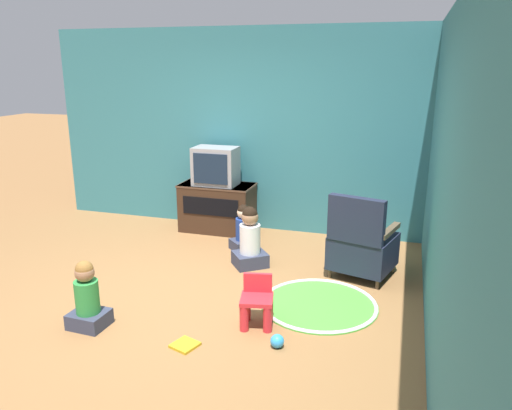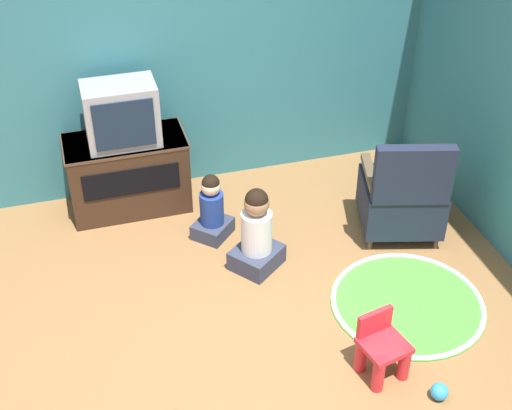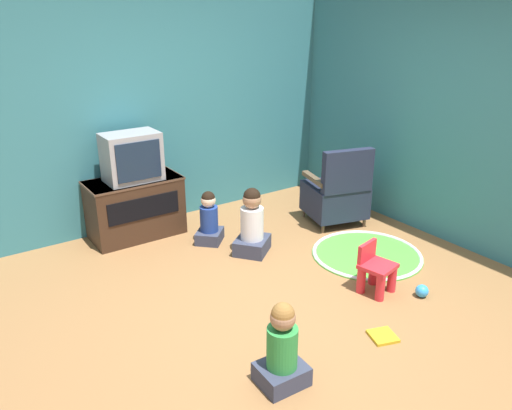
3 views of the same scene
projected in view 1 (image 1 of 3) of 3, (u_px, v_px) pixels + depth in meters
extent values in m
plane|color=olive|center=(189.00, 301.00, 4.84)|extent=(30.00, 30.00, 0.00)
cube|color=teal|center=(236.00, 130.00, 6.79)|extent=(5.30, 0.12, 2.69)
cube|color=teal|center=(451.00, 190.00, 3.60)|extent=(0.12, 5.48, 2.69)
cube|color=#382316|center=(218.00, 207.00, 6.81)|extent=(0.97, 0.50, 0.65)
cube|color=#503626|center=(217.00, 185.00, 6.73)|extent=(0.99, 0.51, 0.02)
cube|color=black|center=(210.00, 207.00, 6.56)|extent=(0.78, 0.01, 0.23)
cube|color=#939399|center=(216.00, 166.00, 6.62)|extent=(0.57, 0.37, 0.51)
cube|color=#142338|center=(210.00, 169.00, 6.45)|extent=(0.47, 0.02, 0.40)
cylinder|color=brown|center=(393.00, 268.00, 5.50)|extent=(0.04, 0.04, 0.10)
cylinder|color=brown|center=(348.00, 258.00, 5.77)|extent=(0.04, 0.04, 0.10)
cylinder|color=brown|center=(377.00, 284.00, 5.09)|extent=(0.04, 0.04, 0.10)
cylinder|color=brown|center=(330.00, 273.00, 5.36)|extent=(0.04, 0.04, 0.10)
cube|color=#1E2338|center=(363.00, 251.00, 5.37)|extent=(0.75, 0.74, 0.36)
cube|color=#1E2338|center=(356.00, 220.00, 5.04)|extent=(0.59, 0.25, 0.48)
cube|color=brown|center=(390.00, 231.00, 5.15)|extent=(0.20, 0.51, 0.05)
cube|color=brown|center=(340.00, 222.00, 5.43)|extent=(0.20, 0.51, 0.05)
cylinder|color=red|center=(244.00, 316.00, 4.28)|extent=(0.08, 0.08, 0.27)
cylinder|color=red|center=(268.00, 317.00, 4.26)|extent=(0.08, 0.08, 0.27)
cylinder|color=red|center=(246.00, 306.00, 4.46)|extent=(0.08, 0.08, 0.27)
cylinder|color=red|center=(269.00, 307.00, 4.44)|extent=(0.08, 0.08, 0.27)
cube|color=red|center=(257.00, 299.00, 4.33)|extent=(0.33, 0.32, 0.04)
cube|color=red|center=(258.00, 282.00, 4.41)|extent=(0.25, 0.09, 0.17)
cylinder|color=green|center=(319.00, 304.00, 4.76)|extent=(1.12, 1.12, 0.01)
torus|color=silver|center=(319.00, 304.00, 4.76)|extent=(1.11, 1.11, 0.04)
cube|color=#33384C|center=(250.00, 259.00, 5.67)|extent=(0.47, 0.46, 0.16)
cylinder|color=silver|center=(250.00, 239.00, 5.60)|extent=(0.23, 0.23, 0.33)
sphere|color=#9E7051|center=(250.00, 217.00, 5.53)|extent=(0.19, 0.19, 0.19)
sphere|color=black|center=(250.00, 214.00, 5.52)|extent=(0.17, 0.17, 0.17)
cube|color=#33384C|center=(244.00, 244.00, 6.17)|extent=(0.39, 0.39, 0.13)
cylinder|color=navy|center=(243.00, 229.00, 6.11)|extent=(0.19, 0.19, 0.27)
sphere|color=beige|center=(243.00, 213.00, 6.06)|extent=(0.16, 0.16, 0.16)
sphere|color=black|center=(243.00, 210.00, 6.05)|extent=(0.14, 0.14, 0.14)
cube|color=#33384C|center=(89.00, 319.00, 4.36)|extent=(0.33, 0.29, 0.14)
cylinder|color=#2D8C3F|center=(87.00, 297.00, 4.30)|extent=(0.21, 0.21, 0.29)
sphere|color=#9E7051|center=(85.00, 273.00, 4.24)|extent=(0.17, 0.17, 0.17)
sphere|color=olive|center=(84.00, 269.00, 4.23)|extent=(0.15, 0.15, 0.15)
sphere|color=#3399E5|center=(277.00, 341.00, 4.04)|extent=(0.11, 0.11, 0.11)
cube|color=gold|center=(185.00, 345.00, 4.06)|extent=(0.24, 0.24, 0.02)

